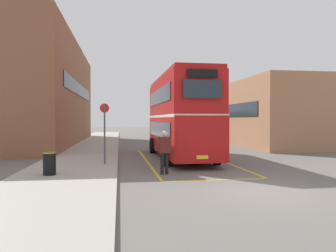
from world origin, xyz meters
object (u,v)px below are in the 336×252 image
single_deck_bus (181,125)px  bus_stop_sign (105,128)px  litter_bin (49,164)px  double_decker_bus (180,115)px  pedestrian_boarding (164,149)px

single_deck_bus → bus_stop_sign: bearing=-110.5°
single_deck_bus → bus_stop_sign: size_ratio=3.10×
litter_bin → bus_stop_sign: bus_stop_sign is taller
single_deck_bus → bus_stop_sign: (-7.41, -19.83, 0.23)m
double_decker_bus → bus_stop_sign: (-4.21, -2.98, -0.64)m
single_deck_bus → litter_bin: (-9.38, -22.68, -1.06)m
double_decker_bus → single_deck_bus: double_decker_bus is taller
pedestrian_boarding → bus_stop_sign: 3.68m
single_deck_bus → litter_bin: single_deck_bus is taller
double_decker_bus → pedestrian_boarding: size_ratio=5.66×
pedestrian_boarding → litter_bin: size_ratio=2.07×
double_decker_bus → single_deck_bus: (3.20, 16.85, -0.87)m
bus_stop_sign → double_decker_bus: bearing=35.3°
double_decker_bus → bus_stop_sign: bearing=-144.7°
pedestrian_boarding → double_decker_bus: bearing=73.2°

